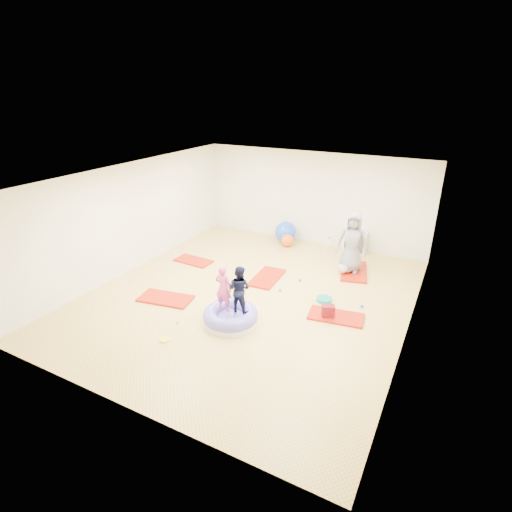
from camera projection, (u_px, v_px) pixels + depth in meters
The scene contains 19 objects.
room at pixel (250, 240), 8.84m from camera, with size 7.01×8.01×2.81m.
gym_mat_front_left at pixel (166, 298), 9.21m from camera, with size 1.22×0.61×0.05m, color red.
gym_mat_mid_left at pixel (194, 261), 11.20m from camera, with size 1.06×0.53×0.04m, color red.
gym_mat_center_back at pixel (267, 278), 10.22m from camera, with size 1.21×0.61×0.05m, color red.
gym_mat_right at pixel (336, 316), 8.50m from camera, with size 1.16×0.58×0.05m, color red.
gym_mat_rear_right at pixel (354, 271), 10.56m from camera, with size 1.32×0.66×0.05m, color red.
inflatable_cushion at pixel (231, 317), 8.27m from camera, with size 1.15×1.15×0.36m.
child_pink at pixel (223, 286), 8.05m from camera, with size 0.36×0.24×0.99m, color #DC468F.
child_navy at pixel (239, 287), 8.01m from camera, with size 0.49×0.38×1.00m, color black.
adult_caregiver at pixel (352, 242), 10.22m from camera, with size 0.78×0.51×1.60m, color slate.
infant at pixel (344, 268), 10.38m from camera, with size 0.38×0.39×0.23m.
ball_pit_balls at pixel (260, 290), 9.58m from camera, with size 4.61×3.37×0.07m.
exercise_ball_blue at pixel (285, 232), 12.48m from camera, with size 0.66×0.66×0.66m, color blue.
exercise_ball_orange at pixel (287, 240), 12.19m from camera, with size 0.39×0.39×0.39m, color #E65115.
infant_play_gym at pixel (337, 244), 11.51m from camera, with size 0.66×0.63×0.51m.
cube_shelf at pixel (355, 242), 11.73m from camera, with size 0.65×0.32×0.65m.
balance_disc at pixel (324, 299), 9.14m from camera, with size 0.36×0.36×0.08m, color #0A816F.
backpack at pixel (328, 312), 8.42m from camera, with size 0.26×0.16×0.30m, color #AA0B18.
yellow_toy at pixel (165, 340), 7.74m from camera, with size 0.21×0.21×0.03m, color yellow.
Camera 1 is at (3.96, -7.26, 4.55)m, focal length 28.00 mm.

